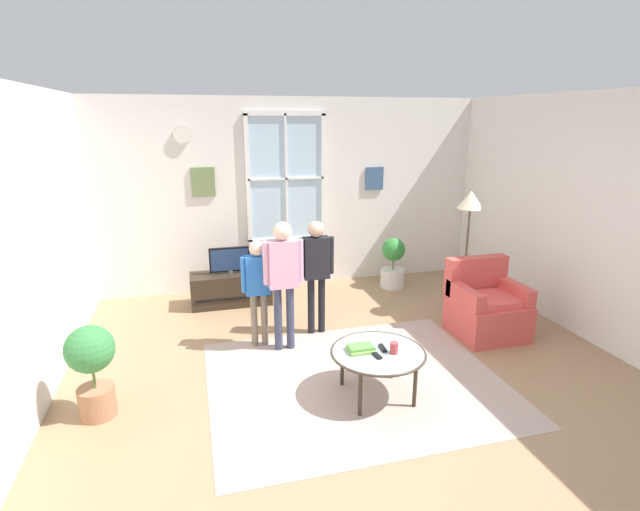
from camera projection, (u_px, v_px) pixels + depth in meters
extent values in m
cube|color=#9E7A56|center=(362.00, 385.00, 4.63)|extent=(6.22, 6.68, 0.02)
cube|color=silver|center=(293.00, 194.00, 7.13)|extent=(5.62, 0.12, 2.75)
cube|color=silver|center=(286.00, 178.00, 6.97)|extent=(1.11, 0.02, 1.81)
cube|color=white|center=(285.00, 113.00, 6.70)|extent=(1.17, 0.04, 0.06)
cube|color=white|center=(287.00, 239.00, 7.20)|extent=(1.17, 0.04, 0.06)
cube|color=white|center=(248.00, 180.00, 6.81)|extent=(0.06, 0.04, 1.81)
cube|color=white|center=(323.00, 177.00, 7.08)|extent=(0.06, 0.04, 1.81)
cube|color=white|center=(286.00, 179.00, 6.95)|extent=(0.03, 0.04, 1.81)
cube|color=white|center=(286.00, 179.00, 6.95)|extent=(1.11, 0.04, 0.03)
cube|color=#667A4C|center=(203.00, 182.00, 6.67)|extent=(0.32, 0.03, 0.40)
cube|color=#38567A|center=(374.00, 178.00, 7.31)|extent=(0.28, 0.03, 0.34)
cylinder|color=silver|center=(182.00, 134.00, 6.42)|extent=(0.24, 0.04, 0.24)
cube|color=silver|center=(629.00, 227.00, 4.96)|extent=(0.12, 6.08, 2.75)
cube|color=tan|center=(355.00, 381.00, 4.68)|extent=(2.79, 2.33, 0.01)
cube|color=#2D2319|center=(231.00, 288.00, 6.57)|extent=(1.07, 0.43, 0.44)
cube|color=black|center=(233.00, 299.00, 6.38)|extent=(0.97, 0.02, 0.02)
cylinder|color=#4C4C4C|center=(230.00, 271.00, 6.50)|extent=(0.08, 0.08, 0.05)
cube|color=black|center=(230.00, 259.00, 6.46)|extent=(0.54, 0.05, 0.33)
cube|color=navy|center=(230.00, 260.00, 6.43)|extent=(0.50, 0.01, 0.29)
cube|color=#D14C47|center=(487.00, 318.00, 5.62)|extent=(0.76, 0.72, 0.42)
cube|color=#D14C47|center=(476.00, 275.00, 5.78)|extent=(0.76, 0.16, 0.45)
cube|color=#D14C47|center=(465.00, 296.00, 5.46)|extent=(0.12, 0.65, 0.20)
cube|color=#D14C47|center=(514.00, 291.00, 5.62)|extent=(0.12, 0.65, 0.20)
cube|color=#E1524D|center=(492.00, 300.00, 5.51)|extent=(0.61, 0.50, 0.08)
cylinder|color=#99B2B7|center=(378.00, 352.00, 4.32)|extent=(0.84, 0.84, 0.02)
torus|color=#3F3328|center=(378.00, 352.00, 4.32)|extent=(0.86, 0.86, 0.02)
cylinder|color=#33281E|center=(342.00, 365.00, 4.55)|extent=(0.04, 0.04, 0.43)
cylinder|color=#33281E|center=(392.00, 358.00, 4.68)|extent=(0.04, 0.04, 0.43)
cylinder|color=#33281E|center=(360.00, 393.00, 4.08)|extent=(0.04, 0.04, 0.43)
cylinder|color=#33281E|center=(415.00, 385.00, 4.21)|extent=(0.04, 0.04, 0.43)
cube|color=#8DB658|center=(361.00, 350.00, 4.32)|extent=(0.23, 0.18, 0.03)
cube|color=#579E43|center=(361.00, 347.00, 4.32)|extent=(0.23, 0.15, 0.03)
cylinder|color=#BF3F3F|center=(394.00, 348.00, 4.28)|extent=(0.07, 0.07, 0.10)
cube|color=black|center=(383.00, 348.00, 4.36)|extent=(0.05, 0.14, 0.02)
cube|color=black|center=(376.00, 355.00, 4.23)|extent=(0.06, 0.14, 0.02)
cylinder|color=#726656|center=(254.00, 320.00, 5.33)|extent=(0.07, 0.07, 0.61)
cylinder|color=#726656|center=(264.00, 319.00, 5.36)|extent=(0.07, 0.07, 0.61)
cube|color=blue|center=(258.00, 275.00, 5.20)|extent=(0.26, 0.14, 0.43)
sphere|color=beige|center=(257.00, 248.00, 5.12)|extent=(0.17, 0.17, 0.17)
cylinder|color=blue|center=(243.00, 275.00, 5.14)|extent=(0.05, 0.05, 0.39)
cylinder|color=blue|center=(272.00, 273.00, 5.21)|extent=(0.05, 0.05, 0.39)
cylinder|color=black|center=(311.00, 306.00, 5.64)|extent=(0.08, 0.08, 0.68)
cylinder|color=black|center=(322.00, 305.00, 5.67)|extent=(0.08, 0.08, 0.68)
cube|color=black|center=(316.00, 258.00, 5.50)|extent=(0.29, 0.15, 0.48)
sphere|color=#D8AD8C|center=(316.00, 229.00, 5.40)|extent=(0.18, 0.18, 0.18)
cylinder|color=black|center=(302.00, 257.00, 5.43)|extent=(0.06, 0.06, 0.43)
cylinder|color=black|center=(331.00, 255.00, 5.51)|extent=(0.06, 0.06, 0.43)
cylinder|color=#333851|center=(278.00, 319.00, 5.23)|extent=(0.09, 0.09, 0.72)
cylinder|color=#333851|center=(290.00, 317.00, 5.26)|extent=(0.09, 0.09, 0.72)
cube|color=#DB9EBC|center=(283.00, 264.00, 5.07)|extent=(0.31, 0.16, 0.51)
sphere|color=beige|center=(282.00, 231.00, 4.98)|extent=(0.20, 0.20, 0.20)
cylinder|color=#DB9EBC|center=(266.00, 263.00, 5.00)|extent=(0.07, 0.07, 0.46)
cylinder|color=#DB9EBC|center=(300.00, 261.00, 5.09)|extent=(0.07, 0.07, 0.46)
cylinder|color=silver|center=(392.00, 278.00, 7.25)|extent=(0.36, 0.36, 0.28)
cylinder|color=#4C7238|center=(393.00, 265.00, 7.20)|extent=(0.02, 0.02, 0.14)
sphere|color=#308536|center=(394.00, 249.00, 7.13)|extent=(0.34, 0.34, 0.34)
cylinder|color=#9E6B4C|center=(97.00, 401.00, 4.11)|extent=(0.30, 0.30, 0.27)
cylinder|color=#4C7238|center=(94.00, 379.00, 4.05)|extent=(0.02, 0.02, 0.16)
sphere|color=#347C3F|center=(90.00, 349.00, 3.97)|extent=(0.40, 0.40, 0.40)
cylinder|color=black|center=(461.00, 313.00, 6.27)|extent=(0.26, 0.26, 0.03)
cylinder|color=brown|center=(465.00, 263.00, 6.08)|extent=(0.03, 0.03, 1.40)
cone|color=beige|center=(471.00, 200.00, 5.86)|extent=(0.32, 0.32, 0.22)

